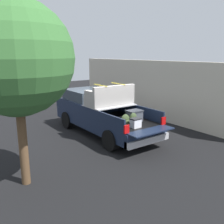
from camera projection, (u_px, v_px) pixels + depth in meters
name	position (u px, v px, depth m)	size (l,w,h in m)	color
ground_plane	(104.00, 134.00, 10.93)	(40.00, 40.00, 0.00)	black
pickup_truck	(99.00, 111.00, 10.99)	(6.05, 2.06, 2.23)	#162138
building_facade	(147.00, 88.00, 13.82)	(11.88, 0.36, 3.09)	beige
tree_background	(16.00, 59.00, 6.01)	(2.88, 2.88, 4.79)	brown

